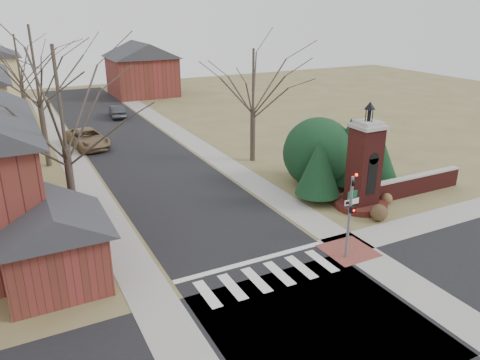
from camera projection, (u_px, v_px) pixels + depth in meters
ground at (277, 286)px, 20.56m from camera, size 120.00×120.00×0.00m
main_street at (139, 153)px, 38.86m from camera, size 8.00×70.00×0.01m
cross_street at (318, 324)px, 18.06m from camera, size 120.00×8.00×0.01m
crosswalk_zone at (268, 277)px, 21.22m from camera, size 8.00×2.20×0.02m
stop_bar at (252, 261)px, 22.47m from camera, size 8.00×0.35×0.02m
sidewalk_right_main at (197, 145)px, 41.09m from camera, size 2.00×60.00×0.02m
sidewalk_left at (74, 162)px, 36.64m from camera, size 2.00×60.00×0.02m
curb_apron at (348, 251)px, 23.44m from camera, size 2.40×2.40×0.02m
traffic_signal_pole at (350, 209)px, 21.96m from camera, size 0.28×0.41×4.50m
sign_post at (351, 205)px, 23.92m from camera, size 0.90×0.07×2.75m
brick_gate_monument at (363, 173)px, 27.80m from camera, size 3.20×3.20×6.47m
brick_garden_wall at (415, 184)px, 30.26m from camera, size 7.50×0.50×1.30m
garage_left at (52, 239)px, 19.86m from camera, size 4.80×4.80×4.29m
house_distant_right at (142, 68)px, 62.64m from camera, size 8.80×8.80×7.30m
evergreen_near at (319, 166)px, 28.65m from camera, size 2.80×2.80×4.10m
evergreen_mid at (349, 149)px, 30.96m from camera, size 3.40×3.40×4.70m
evergreen_far at (381, 159)px, 31.23m from camera, size 2.40×2.40×3.30m
evergreen_mass at (319, 150)px, 31.47m from camera, size 4.80×4.80×4.80m
bare_tree_0 at (58, 91)px, 22.34m from camera, size 8.05×8.05×11.15m
bare_tree_1 at (33, 58)px, 33.04m from camera, size 8.40×8.40×11.64m
bare_tree_2 at (17, 56)px, 44.00m from camera, size 7.35×7.35×10.19m
bare_tree_3 at (253, 75)px, 34.73m from camera, size 7.00×7.00×9.70m
pickup_truck at (87, 138)px, 40.24m from camera, size 3.36×5.93×1.56m
distant_car at (117, 111)px, 50.98m from camera, size 1.91×4.27×1.36m
dry_shrub_left at (379, 213)px, 26.56m from camera, size 0.98×0.98×0.98m
dry_shrub_right at (387, 199)px, 28.85m from camera, size 0.70×0.70×0.70m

